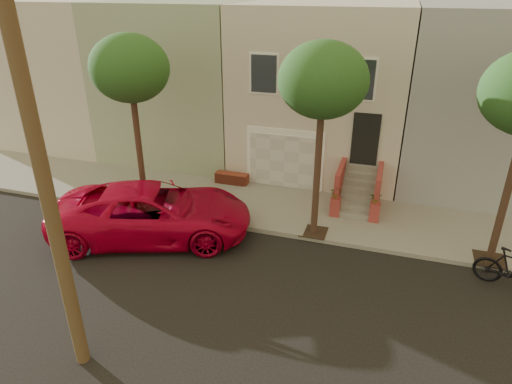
% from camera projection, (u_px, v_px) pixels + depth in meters
% --- Properties ---
extents(ground, '(90.00, 90.00, 0.00)m').
position_uv_depth(ground, '(250.00, 300.00, 12.26)').
color(ground, black).
rests_on(ground, ground).
extents(sidewalk, '(40.00, 3.70, 0.15)m').
position_uv_depth(sidewalk, '(295.00, 211.00, 16.83)').
color(sidewalk, gray).
rests_on(sidewalk, ground).
extents(house_row, '(33.10, 11.70, 7.00)m').
position_uv_depth(house_row, '(327.00, 85.00, 20.34)').
color(house_row, beige).
rests_on(house_row, sidewalk).
extents(tree_left, '(2.70, 2.57, 6.30)m').
position_uv_depth(tree_left, '(130.00, 70.00, 14.88)').
color(tree_left, '#2D2116').
rests_on(tree_left, sidewalk).
extents(tree_mid, '(2.70, 2.57, 6.30)m').
position_uv_depth(tree_mid, '(323.00, 82.00, 13.10)').
color(tree_mid, '#2D2116').
rests_on(tree_mid, sidewalk).
extents(pickup_truck, '(7.18, 5.02, 1.82)m').
position_uv_depth(pickup_truck, '(153.00, 212.00, 14.96)').
color(pickup_truck, '#B90428').
rests_on(pickup_truck, ground).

